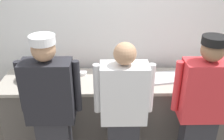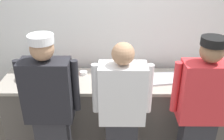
{
  "view_description": "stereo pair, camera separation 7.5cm",
  "coord_description": "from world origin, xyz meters",
  "px_view_note": "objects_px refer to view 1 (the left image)",
  "views": [
    {
      "loc": [
        -0.17,
        -2.39,
        2.4
      ],
      "look_at": [
        -0.12,
        0.33,
        1.05
      ],
      "focal_mm": 40.4,
      "sensor_mm": 36.0,
      "label": 1
    },
    {
      "loc": [
        -0.09,
        -2.39,
        2.4
      ],
      "look_at": [
        -0.12,
        0.33,
        1.05
      ],
      "focal_mm": 40.4,
      "sensor_mm": 36.0,
      "label": 2
    }
  ],
  "objects_px": {
    "ramekin_red_sauce": "(118,73)",
    "deli_cup": "(210,71)",
    "plate_stack_rear": "(112,80)",
    "chef_near_left": "(51,111)",
    "plate_stack_front": "(201,80)",
    "chef_center": "(123,113)",
    "mixing_bowl_steel": "(32,74)",
    "chefs_knife": "(178,76)",
    "chef_far_right": "(201,110)",
    "ramekin_orange_sauce": "(83,73)",
    "sheet_tray": "(160,78)",
    "squeeze_bottle_primary": "(74,68)"
  },
  "relations": [
    {
      "from": "chef_near_left",
      "to": "chef_far_right",
      "type": "height_order",
      "value": "chef_near_left"
    },
    {
      "from": "chef_near_left",
      "to": "sheet_tray",
      "type": "distance_m",
      "value": 1.39
    },
    {
      "from": "plate_stack_front",
      "to": "chefs_knife",
      "type": "distance_m",
      "value": 0.29
    },
    {
      "from": "plate_stack_front",
      "to": "sheet_tray",
      "type": "distance_m",
      "value": 0.49
    },
    {
      "from": "mixing_bowl_steel",
      "to": "squeeze_bottle_primary",
      "type": "relative_size",
      "value": 1.63
    },
    {
      "from": "squeeze_bottle_primary",
      "to": "deli_cup",
      "type": "xyz_separation_m",
      "value": [
        1.75,
        -0.01,
        -0.05
      ]
    },
    {
      "from": "squeeze_bottle_primary",
      "to": "chefs_knife",
      "type": "distance_m",
      "value": 1.33
    },
    {
      "from": "plate_stack_rear",
      "to": "squeeze_bottle_primary",
      "type": "bearing_deg",
      "value": 156.07
    },
    {
      "from": "deli_cup",
      "to": "chefs_knife",
      "type": "height_order",
      "value": "deli_cup"
    },
    {
      "from": "chef_center",
      "to": "squeeze_bottle_primary",
      "type": "relative_size",
      "value": 8.19
    },
    {
      "from": "chef_far_right",
      "to": "mixing_bowl_steel",
      "type": "distance_m",
      "value": 2.01
    },
    {
      "from": "ramekin_orange_sauce",
      "to": "deli_cup",
      "type": "bearing_deg",
      "value": -0.19
    },
    {
      "from": "chef_center",
      "to": "deli_cup",
      "type": "distance_m",
      "value": 1.4
    },
    {
      "from": "ramekin_red_sauce",
      "to": "plate_stack_front",
      "type": "bearing_deg",
      "value": -11.2
    },
    {
      "from": "ramekin_red_sauce",
      "to": "deli_cup",
      "type": "height_order",
      "value": "deli_cup"
    },
    {
      "from": "plate_stack_rear",
      "to": "ramekin_red_sauce",
      "type": "xyz_separation_m",
      "value": [
        0.09,
        0.2,
        -0.0
      ]
    },
    {
      "from": "chef_far_right",
      "to": "ramekin_orange_sauce",
      "type": "relative_size",
      "value": 16.81
    },
    {
      "from": "chef_center",
      "to": "sheet_tray",
      "type": "xyz_separation_m",
      "value": [
        0.5,
        0.65,
        0.05
      ]
    },
    {
      "from": "deli_cup",
      "to": "chef_center",
      "type": "bearing_deg",
      "value": -146.29
    },
    {
      "from": "mixing_bowl_steel",
      "to": "ramekin_orange_sauce",
      "type": "distance_m",
      "value": 0.63
    },
    {
      "from": "ramekin_red_sauce",
      "to": "deli_cup",
      "type": "bearing_deg",
      "value": 0.18
    },
    {
      "from": "chef_near_left",
      "to": "chef_far_right",
      "type": "distance_m",
      "value": 1.52
    },
    {
      "from": "plate_stack_front",
      "to": "chef_far_right",
      "type": "bearing_deg",
      "value": -108.11
    },
    {
      "from": "chef_center",
      "to": "mixing_bowl_steel",
      "type": "bearing_deg",
      "value": 148.3
    },
    {
      "from": "chef_near_left",
      "to": "ramekin_red_sauce",
      "type": "height_order",
      "value": "chef_near_left"
    },
    {
      "from": "sheet_tray",
      "to": "chefs_knife",
      "type": "bearing_deg",
      "value": 14.9
    },
    {
      "from": "ramekin_red_sauce",
      "to": "chefs_knife",
      "type": "bearing_deg",
      "value": -4.6
    },
    {
      "from": "plate_stack_front",
      "to": "deli_cup",
      "type": "bearing_deg",
      "value": 48.27
    },
    {
      "from": "plate_stack_front",
      "to": "squeeze_bottle_primary",
      "type": "bearing_deg",
      "value": 172.19
    },
    {
      "from": "sheet_tray",
      "to": "chefs_knife",
      "type": "height_order",
      "value": "sheet_tray"
    },
    {
      "from": "squeeze_bottle_primary",
      "to": "deli_cup",
      "type": "bearing_deg",
      "value": -0.43
    },
    {
      "from": "deli_cup",
      "to": "ramekin_red_sauce",
      "type": "bearing_deg",
      "value": -179.82
    },
    {
      "from": "chef_center",
      "to": "deli_cup",
      "type": "height_order",
      "value": "chef_center"
    },
    {
      "from": "sheet_tray",
      "to": "deli_cup",
      "type": "distance_m",
      "value": 0.68
    },
    {
      "from": "plate_stack_rear",
      "to": "deli_cup",
      "type": "height_order",
      "value": "deli_cup"
    },
    {
      "from": "chef_near_left",
      "to": "chefs_knife",
      "type": "xyz_separation_m",
      "value": [
        1.46,
        0.72,
        -0.0
      ]
    },
    {
      "from": "chef_center",
      "to": "squeeze_bottle_primary",
      "type": "height_order",
      "value": "chef_center"
    },
    {
      "from": "chef_near_left",
      "to": "sheet_tray",
      "type": "xyz_separation_m",
      "value": [
        1.23,
        0.66,
        0.0
      ]
    },
    {
      "from": "squeeze_bottle_primary",
      "to": "ramekin_orange_sauce",
      "type": "distance_m",
      "value": 0.13
    },
    {
      "from": "chef_near_left",
      "to": "deli_cup",
      "type": "xyz_separation_m",
      "value": [
        1.89,
        0.78,
        0.04
      ]
    },
    {
      "from": "deli_cup",
      "to": "plate_stack_front",
      "type": "bearing_deg",
      "value": -131.73
    },
    {
      "from": "deli_cup",
      "to": "ramekin_orange_sauce",
      "type": "bearing_deg",
      "value": 179.81
    },
    {
      "from": "ramekin_red_sauce",
      "to": "chefs_knife",
      "type": "relative_size",
      "value": 0.39
    },
    {
      "from": "chef_near_left",
      "to": "plate_stack_front",
      "type": "distance_m",
      "value": 1.81
    },
    {
      "from": "sheet_tray",
      "to": "ramekin_orange_sauce",
      "type": "relative_size",
      "value": 5.13
    },
    {
      "from": "chef_center",
      "to": "chefs_knife",
      "type": "height_order",
      "value": "chef_center"
    },
    {
      "from": "ramekin_red_sauce",
      "to": "deli_cup",
      "type": "xyz_separation_m",
      "value": [
        1.18,
        0.0,
        0.02
      ]
    },
    {
      "from": "plate_stack_front",
      "to": "ramekin_red_sauce",
      "type": "relative_size",
      "value": 1.99
    },
    {
      "from": "chef_near_left",
      "to": "plate_stack_rear",
      "type": "bearing_deg",
      "value": 43.17
    },
    {
      "from": "chef_center",
      "to": "sheet_tray",
      "type": "relative_size",
      "value": 3.17
    }
  ]
}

